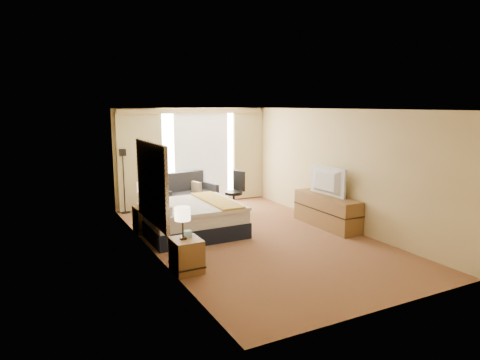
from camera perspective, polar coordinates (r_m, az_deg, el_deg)
name	(u,v)px	position (r m, az deg, el deg)	size (l,w,h in m)	color
floor	(255,238)	(8.84, 2.02, -7.69)	(4.20, 7.00, 0.02)	maroon
ceiling	(256,109)	(8.42, 2.13, 9.42)	(4.20, 7.00, 0.02)	silver
wall_back	(192,156)	(11.68, -6.40, 3.14)	(4.20, 0.02, 2.60)	#D9BC84
wall_front	(390,215)	(5.81, 19.32, -4.38)	(4.20, 0.02, 2.60)	#D9BC84
wall_left	(152,184)	(7.74, -11.61, -0.52)	(0.02, 7.00, 2.60)	#D9BC84
wall_right	(338,168)	(9.73, 12.91, 1.56)	(0.02, 7.00, 2.60)	#D9BC84
headboard	(151,183)	(7.94, -11.72, -0.40)	(0.06, 1.85, 1.50)	black
nightstand_left	(187,255)	(7.10, -7.14, -9.92)	(0.45, 0.52, 0.55)	brown
nightstand_right	(146,219)	(9.39, -12.47, -5.12)	(0.45, 0.52, 0.55)	brown
media_dresser	(327,211)	(9.74, 11.48, -4.07)	(0.50, 1.80, 0.70)	brown
window	(201,155)	(11.74, -5.21, 3.29)	(2.30, 0.02, 2.30)	silver
curtains	(193,153)	(11.56, -6.23, 3.61)	(4.12, 0.19, 2.56)	beige
bed	(191,218)	(9.05, -6.52, -5.06)	(1.92, 1.76, 0.93)	black
loveseat	(186,197)	(11.20, -7.22, -2.32)	(1.63, 1.08, 0.94)	#591921
floor_lamp	(123,168)	(10.98, -15.30, 1.55)	(0.20, 0.20, 1.61)	black
desk_chair	(235,194)	(10.81, -0.63, -1.86)	(0.51, 0.50, 1.04)	black
lamp_left	(182,214)	(6.89, -7.68, -4.58)	(0.25, 0.25, 0.53)	black
lamp_right	(143,188)	(9.28, -12.78, -1.01)	(0.25, 0.25, 0.52)	black
tissue_box	(188,234)	(7.11, -6.98, -7.12)	(0.11, 0.11, 0.10)	#93C9E3
telephone	(144,205)	(9.34, -12.64, -3.22)	(0.20, 0.15, 0.08)	black
television	(324,181)	(9.63, 11.11, -0.15)	(1.11, 0.15, 0.64)	black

